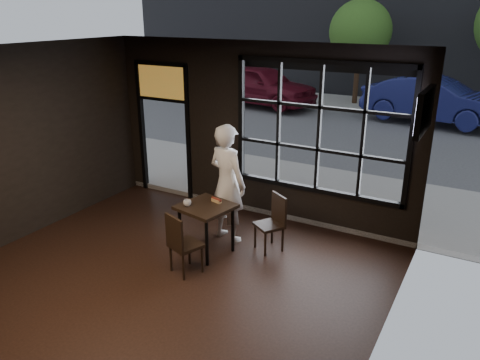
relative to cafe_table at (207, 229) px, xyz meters
The scene contains 16 objects.
floor 1.78m from the cafe_table, 91.80° to the right, with size 6.00×7.00×0.02m, color black.
ceiling 3.29m from the cafe_table, 91.80° to the right, with size 6.00×7.00×0.02m, color black.
wall_right 3.62m from the cafe_table, 30.39° to the right, with size 0.04×7.00×3.20m, color black.
window_frame 2.53m from the cafe_table, 57.13° to the left, with size 3.06×0.12×2.28m, color black.
stained_transom 3.40m from the cafe_table, 140.55° to the left, with size 1.20×0.06×0.70m, color orange.
street_asphalt 22.28m from the cafe_table, 90.14° to the left, with size 60.00×41.00×0.04m, color #545456.
cafe_table is the anchor object (origin of this frame).
chair_near 0.66m from the cafe_table, 84.14° to the right, with size 0.41×0.41×0.95m, color black.
chair_window 1.01m from the cafe_table, 34.32° to the left, with size 0.40×0.40×0.93m, color black.
man 0.83m from the cafe_table, 85.59° to the left, with size 0.73×0.48×2.00m, color white.
hotdog 0.48m from the cafe_table, 68.32° to the left, with size 0.20×0.08×0.06m, color tan, non-canonical shape.
cup 0.54m from the cafe_table, 146.59° to the right, with size 0.12×0.12×0.10m, color silver.
tv 3.65m from the cafe_table, 19.95° to the left, with size 0.12×1.02×0.60m, color black.
navy_car 11.28m from the cafe_table, 81.01° to the left, with size 1.60×4.58×1.51m, color #171B50.
maroon_car 12.03m from the cafe_table, 112.90° to the left, with size 1.84×4.57×1.56m, color #560E1B.
tree_left 13.52m from the cafe_table, 96.40° to the left, with size 2.39×2.39×4.08m.
Camera 1 is at (3.81, -3.86, 3.70)m, focal length 35.00 mm.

